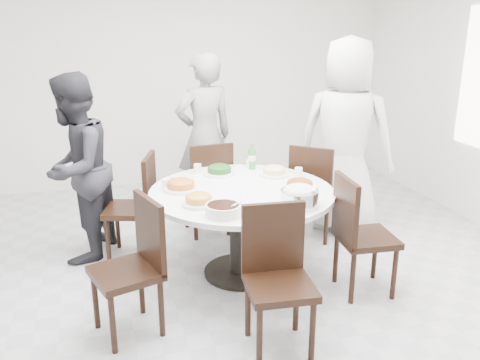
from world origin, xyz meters
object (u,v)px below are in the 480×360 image
object	(u,v)px
diner_right	(346,137)
beverage_bottle	(252,156)
chair_n	(207,187)
diner_middle	(204,136)
dining_table	(242,233)
soup_bowl	(223,210)
chair_se	(367,235)
rice_bowl	(300,198)
chair_nw	(130,207)
chair_ne	(315,190)
chair_sw	(125,270)
diner_left	(76,169)
chair_s	(280,283)

from	to	relation	value
diner_right	beverage_bottle	world-z (taller)	diner_right
beverage_bottle	chair_n	bearing A→B (deg)	130.06
chair_n	diner_middle	size ratio (longest dim) A/B	0.54
dining_table	soup_bowl	size ratio (longest dim) A/B	5.84
chair_se	rice_bowl	distance (m)	0.64
rice_bowl	soup_bowl	bearing A→B (deg)	-177.80
chair_nw	chair_ne	bearing A→B (deg)	106.33
dining_table	chair_ne	size ratio (longest dim) A/B	1.58
chair_nw	soup_bowl	world-z (taller)	chair_nw
chair_n	beverage_bottle	bearing A→B (deg)	125.64
chair_sw	diner_right	xyz separation A→B (m)	(2.24, 1.25, 0.49)
chair_nw	diner_left	size ratio (longest dim) A/B	0.57
chair_ne	chair_nw	bearing A→B (deg)	38.61
diner_right	beverage_bottle	xyz separation A→B (m)	(-1.00, -0.10, -0.09)
chair_s	soup_bowl	distance (m)	0.68
chair_nw	chair_s	world-z (taller)	same
chair_s	diner_right	world-z (taller)	diner_right
diner_middle	chair_ne	bearing A→B (deg)	124.76
chair_s	dining_table	bearing A→B (deg)	92.00
chair_sw	chair_se	xyz separation A→B (m)	(1.84, 0.05, 0.00)
chair_ne	diner_right	xyz separation A→B (m)	(0.35, 0.09, 0.49)
chair_n	diner_left	size ratio (longest dim) A/B	0.57
diner_left	soup_bowl	xyz separation A→B (m)	(1.01, -1.22, -0.04)
diner_middle	soup_bowl	size ratio (longest dim) A/B	6.84
chair_n	chair_nw	size ratio (longest dim) A/B	1.00
chair_n	diner_right	bearing A→B (deg)	162.76
chair_s	diner_left	xyz separation A→B (m)	(-1.23, 1.78, 0.35)
chair_nw	diner_right	xyz separation A→B (m)	(2.12, 0.06, 0.49)
chair_sw	diner_left	size ratio (longest dim) A/B	0.57
chair_se	chair_nw	bearing A→B (deg)	61.64
diner_right	diner_left	distance (m)	2.55
chair_n	chair_se	xyz separation A→B (m)	(0.93, -1.50, 0.00)
dining_table	chair_ne	bearing A→B (deg)	31.65
dining_table	rice_bowl	bearing A→B (deg)	-56.42
chair_s	beverage_bottle	bearing A→B (deg)	83.93
dining_table	chair_ne	xyz separation A→B (m)	(0.91, 0.56, 0.10)
diner_right	rice_bowl	size ratio (longest dim) A/B	6.86
chair_sw	chair_s	bearing A→B (deg)	46.52
diner_left	chair_sw	bearing A→B (deg)	37.03
diner_left	dining_table	bearing A→B (deg)	84.57
diner_middle	beverage_bottle	xyz separation A→B (m)	(0.25, -0.89, -0.01)
diner_left	soup_bowl	size ratio (longest dim) A/B	6.45
chair_s	diner_middle	size ratio (longest dim) A/B	0.54
chair_se	soup_bowl	size ratio (longest dim) A/B	3.70
chair_nw	beverage_bottle	size ratio (longest dim) A/B	3.89
chair_s	beverage_bottle	xyz separation A→B (m)	(0.32, 1.60, 0.40)
chair_s	chair_sw	bearing A→B (deg)	158.86
chair_ne	diner_right	size ratio (longest dim) A/B	0.49
diner_middle	rice_bowl	xyz separation A→B (m)	(0.30, -1.90, -0.07)
diner_middle	rice_bowl	world-z (taller)	diner_middle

